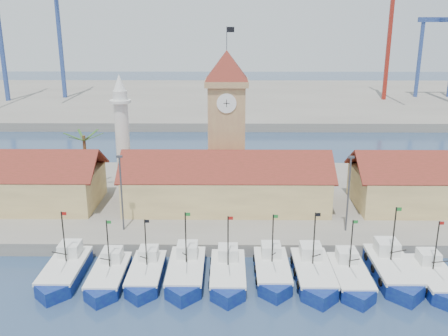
{
  "coord_description": "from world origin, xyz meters",
  "views": [
    {
      "loc": [
        0.28,
        -41.75,
        25.5
      ],
      "look_at": [
        -0.28,
        18.0,
        7.26
      ],
      "focal_mm": 40.0,
      "sensor_mm": 36.0,
      "label": 1
    }
  ],
  "objects_px": {
    "boat_5": "(272,272)",
    "clock_tower": "(227,119)",
    "boat_0": "(64,273)",
    "minaret": "(122,131)"
  },
  "relations": [
    {
      "from": "clock_tower",
      "to": "minaret",
      "type": "xyz_separation_m",
      "value": [
        -15.0,
        2.0,
        -2.23
      ]
    },
    {
      "from": "boat_0",
      "to": "clock_tower",
      "type": "bearing_deg",
      "value": 54.71
    },
    {
      "from": "boat_5",
      "to": "clock_tower",
      "type": "relative_size",
      "value": 0.41
    },
    {
      "from": "minaret",
      "to": "boat_0",
      "type": "bearing_deg",
      "value": -92.88
    },
    {
      "from": "boat_0",
      "to": "boat_5",
      "type": "xyz_separation_m",
      "value": [
        21.0,
        0.31,
        -0.04
      ]
    },
    {
      "from": "boat_5",
      "to": "clock_tower",
      "type": "bearing_deg",
      "value": 101.83
    },
    {
      "from": "clock_tower",
      "to": "boat_0",
      "type": "bearing_deg",
      "value": -125.29
    },
    {
      "from": "boat_5",
      "to": "clock_tower",
      "type": "xyz_separation_m",
      "value": [
        -4.75,
        22.65,
        11.23
      ]
    },
    {
      "from": "clock_tower",
      "to": "minaret",
      "type": "relative_size",
      "value": 1.39
    },
    {
      "from": "boat_0",
      "to": "boat_5",
      "type": "distance_m",
      "value": 21.0
    }
  ]
}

